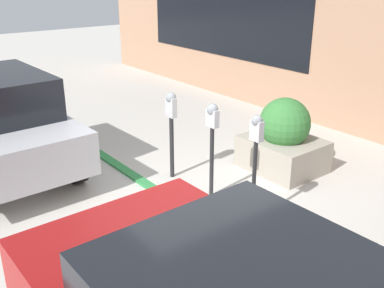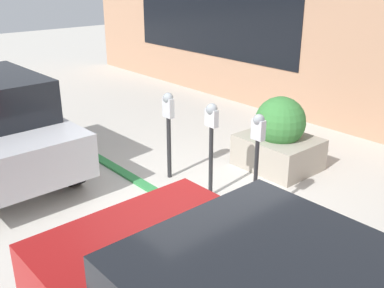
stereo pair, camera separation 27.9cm
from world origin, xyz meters
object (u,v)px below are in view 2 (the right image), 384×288
parking_meter_nearest (257,144)px  planter_box (279,138)px  parking_meter_second (211,129)px  parking_meter_middle (168,118)px

parking_meter_nearest → planter_box: parking_meter_nearest is taller
parking_meter_second → parking_meter_middle: parking_meter_second is taller
parking_meter_second → planter_box: 1.64m
parking_meter_middle → parking_meter_nearest: bearing=-179.6°
parking_meter_second → parking_meter_middle: 0.90m
parking_meter_middle → planter_box: parking_meter_middle is taller
parking_meter_nearest → parking_meter_middle: 1.79m
parking_meter_nearest → parking_meter_middle: (1.79, 0.01, -0.10)m
parking_meter_nearest → planter_box: size_ratio=1.21×
parking_meter_nearest → parking_meter_second: 0.90m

